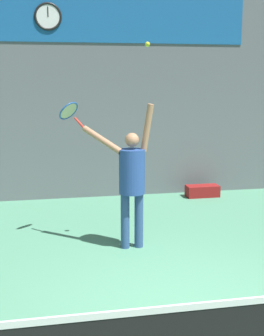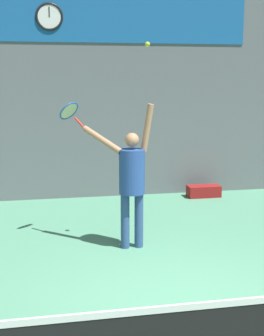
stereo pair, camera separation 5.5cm
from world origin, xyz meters
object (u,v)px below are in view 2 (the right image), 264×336
at_px(tennis_player, 131,177).
at_px(tennis_ball, 147,44).
at_px(equipment_bag, 204,191).
at_px(scoreboard_clock, 49,17).
at_px(tennis_racket, 70,112).

height_order(tennis_player, tennis_ball, tennis_ball).
bearing_deg(equipment_bag, scoreboard_clock, 172.81).
height_order(tennis_racket, tennis_ball, tennis_ball).
xyz_separation_m(scoreboard_clock, equipment_bag, (3.12, -0.39, -3.54)).
relative_size(tennis_player, equipment_bag, 3.08).
height_order(tennis_racket, equipment_bag, tennis_racket).
relative_size(tennis_player, tennis_racket, 4.82).
bearing_deg(scoreboard_clock, tennis_racket, -85.17).
relative_size(scoreboard_clock, equipment_bag, 0.77).
bearing_deg(tennis_racket, equipment_bag, 35.63).
xyz_separation_m(scoreboard_clock, tennis_racket, (0.21, -2.48, -1.67)).
distance_m(tennis_player, equipment_bag, 3.52).
distance_m(scoreboard_clock, tennis_player, 4.15).
bearing_deg(tennis_player, tennis_ball, -20.20).
xyz_separation_m(tennis_racket, tennis_ball, (1.04, -0.67, 0.96)).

